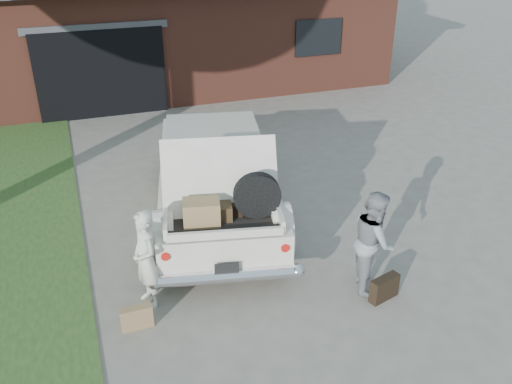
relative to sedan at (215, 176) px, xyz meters
name	(u,v)px	position (x,y,z in m)	size (l,w,h in m)	color
ground	(270,276)	(0.22, -2.06, -0.73)	(90.00, 90.00, 0.00)	gray
house	(169,21)	(1.20, 9.41, 0.94)	(12.80, 7.80, 3.30)	brown
sedan	(215,176)	(0.00, 0.00, 0.00)	(2.94, 5.27, 1.95)	silver
woman_left	(146,259)	(-1.53, -2.07, -0.02)	(0.52, 0.34, 1.41)	beige
woman_right	(374,241)	(1.48, -2.73, 0.01)	(0.72, 0.56, 1.49)	gray
suitcase_left	(137,317)	(-1.77, -2.51, -0.57)	(0.41, 0.13, 0.32)	#99774E
suitcase_right	(384,288)	(1.51, -3.06, -0.56)	(0.45, 0.14, 0.35)	black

